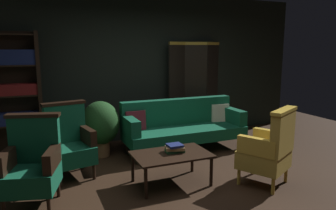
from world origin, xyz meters
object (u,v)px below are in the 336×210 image
at_px(velvet_couch, 182,125).
at_px(book_green_cloth, 175,151).
at_px(book_navy_cloth, 175,145).
at_px(bookshelf, 12,92).
at_px(coffee_table, 171,157).
at_px(armchair_wing_left, 69,143).
at_px(potted_plant, 100,125).
at_px(book_tan_leather, 175,148).
at_px(armchair_gilt_accent, 269,149).
at_px(folding_screen, 195,87).
at_px(armchair_wing_right, 32,164).

bearing_deg(velvet_couch, book_green_cloth, -119.57).
distance_m(velvet_couch, book_navy_cloth, 1.41).
bearing_deg(bookshelf, coffee_table, -45.95).
xyz_separation_m(bookshelf, book_green_cloth, (2.00, -1.97, -0.65)).
bearing_deg(book_green_cloth, armchair_wing_left, 149.17).
bearing_deg(coffee_table, velvet_couch, 58.92).
xyz_separation_m(book_green_cloth, book_navy_cloth, (0.00, 0.00, 0.07)).
xyz_separation_m(potted_plant, book_green_cloth, (0.70, -1.44, -0.10)).
relative_size(potted_plant, book_tan_leather, 3.80).
bearing_deg(armchair_gilt_accent, bookshelf, 140.76).
relative_size(folding_screen, armchair_wing_left, 1.83).
bearing_deg(bookshelf, potted_plant, -22.00).
distance_m(bookshelf, armchair_wing_left, 1.54).
bearing_deg(armchair_gilt_accent, velvet_couch, 102.47).
bearing_deg(book_tan_leather, armchair_wing_left, 149.17).
bearing_deg(book_green_cloth, potted_plant, 115.84).
relative_size(velvet_couch, book_navy_cloth, 10.93).
bearing_deg(coffee_table, armchair_wing_right, 176.53).
distance_m(potted_plant, book_tan_leather, 1.60).
bearing_deg(folding_screen, armchair_gilt_accent, -96.31).
bearing_deg(potted_plant, armchair_gilt_accent, -48.18).
relative_size(bookshelf, potted_plant, 2.21).
relative_size(coffee_table, potted_plant, 1.08).
distance_m(folding_screen, potted_plant, 2.21).
bearing_deg(bookshelf, book_green_cloth, -44.51).
relative_size(book_tan_leather, book_navy_cloth, 1.25).
height_order(coffee_table, armchair_gilt_accent, armchair_gilt_accent).
xyz_separation_m(velvet_couch, armchair_wing_left, (-1.97, -0.47, 0.04)).
relative_size(armchair_wing_left, armchair_wing_right, 1.00).
bearing_deg(armchair_wing_left, folding_screen, 26.11).
height_order(bookshelf, book_tan_leather, bookshelf).
bearing_deg(velvet_couch, armchair_wing_left, -166.54).
height_order(bookshelf, armchair_gilt_accent, bookshelf).
bearing_deg(armchair_wing_left, bookshelf, 121.23).
xyz_separation_m(velvet_couch, book_tan_leather, (-0.70, -1.23, 0.02)).
relative_size(armchair_wing_left, book_navy_cloth, 5.36).
relative_size(folding_screen, velvet_couch, 0.90).
relative_size(bookshelf, book_tan_leather, 8.43).
distance_m(bookshelf, book_navy_cloth, 2.87).
distance_m(bookshelf, potted_plant, 1.51).
xyz_separation_m(bookshelf, coffee_table, (1.94, -2.00, -0.71)).
distance_m(folding_screen, armchair_wing_right, 3.74).
bearing_deg(armchair_wing_right, potted_plant, 52.78).
relative_size(armchair_gilt_accent, book_green_cloth, 4.22).
distance_m(armchair_wing_right, book_tan_leather, 1.74).
relative_size(bookshelf, book_green_cloth, 8.33).
xyz_separation_m(armchair_wing_left, book_navy_cloth, (1.27, -0.76, 0.02)).
relative_size(folding_screen, armchair_wing_right, 1.83).
bearing_deg(book_green_cloth, armchair_gilt_accent, -27.08).
bearing_deg(velvet_couch, book_navy_cloth, -119.57).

